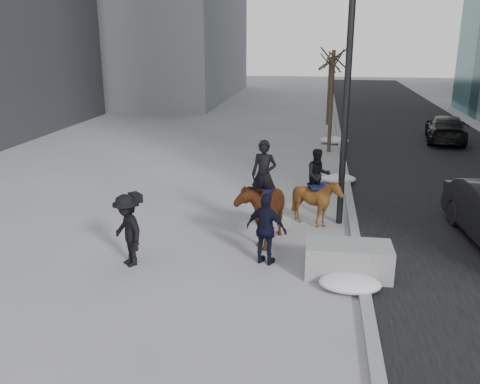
# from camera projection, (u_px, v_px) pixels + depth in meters

# --- Properties ---
(ground) EXTENTS (120.00, 120.00, 0.00)m
(ground) POSITION_uv_depth(u_px,v_px,m) (232.00, 267.00, 12.07)
(ground) COLOR gray
(ground) RESTS_ON ground
(road) EXTENTS (8.00, 90.00, 0.01)m
(road) POSITION_uv_depth(u_px,v_px,m) (445.00, 172.00, 20.48)
(road) COLOR black
(road) RESTS_ON ground
(curb) EXTENTS (0.25, 90.00, 0.12)m
(curb) POSITION_uv_depth(u_px,v_px,m) (344.00, 167.00, 21.05)
(curb) COLOR gray
(curb) RESTS_ON ground
(planter) EXTENTS (1.94, 0.98, 0.77)m
(planter) POSITION_uv_depth(u_px,v_px,m) (348.00, 260.00, 11.53)
(planter) COLOR #959597
(planter) RESTS_ON ground
(car_far) EXTENTS (2.57, 4.88, 1.35)m
(car_far) POSITION_uv_depth(u_px,v_px,m) (446.00, 129.00, 26.17)
(car_far) COLOR black
(car_far) RESTS_ON ground
(tree_near) EXTENTS (1.20, 1.20, 5.17)m
(tree_near) POSITION_uv_depth(u_px,v_px,m) (331.00, 97.00, 23.32)
(tree_near) COLOR #32261E
(tree_near) RESTS_ON ground
(tree_far) EXTENTS (1.20, 1.20, 4.50)m
(tree_far) POSITION_uv_depth(u_px,v_px,m) (329.00, 88.00, 30.79)
(tree_far) COLOR #3B3123
(tree_far) RESTS_ON ground
(mounted_left) EXTENTS (1.30, 2.22, 2.69)m
(mounted_left) POSITION_uv_depth(u_px,v_px,m) (263.00, 204.00, 13.39)
(mounted_left) COLOR #46290E
(mounted_left) RESTS_ON ground
(mounted_right) EXTENTS (1.49, 1.59, 2.22)m
(mounted_right) POSITION_uv_depth(u_px,v_px,m) (317.00, 196.00, 14.48)
(mounted_right) COLOR #4B2D0F
(mounted_right) RESTS_ON ground
(feeder) EXTENTS (1.11, 1.01, 1.75)m
(feeder) POSITION_uv_depth(u_px,v_px,m) (266.00, 229.00, 12.01)
(feeder) COLOR black
(feeder) RESTS_ON ground
(camera_crew) EXTENTS (1.26, 1.26, 1.75)m
(camera_crew) POSITION_uv_depth(u_px,v_px,m) (128.00, 230.00, 11.94)
(camera_crew) COLOR black
(camera_crew) RESTS_ON ground
(lamppost) EXTENTS (0.25, 0.80, 9.09)m
(lamppost) POSITION_uv_depth(u_px,v_px,m) (350.00, 46.00, 13.42)
(lamppost) COLOR black
(lamppost) RESTS_ON ground
(snow_piles) EXTENTS (1.44, 16.61, 0.37)m
(snow_piles) POSITION_uv_depth(u_px,v_px,m) (338.00, 177.00, 19.06)
(snow_piles) COLOR silver
(snow_piles) RESTS_ON ground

